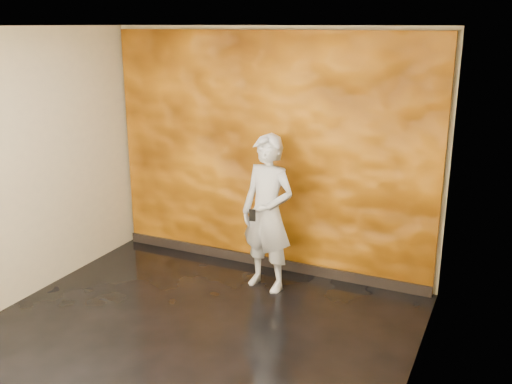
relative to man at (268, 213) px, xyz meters
name	(u,v)px	position (x,y,z in m)	size (l,w,h in m)	color
room	(175,198)	(-0.24, -1.42, 0.54)	(4.02, 4.02, 2.81)	black
feature_wall	(268,154)	(-0.24, 0.54, 0.52)	(3.90, 0.06, 2.75)	orange
baseboard	(266,261)	(-0.24, 0.50, -0.80)	(3.90, 0.04, 0.12)	black
man	(268,213)	(0.00, 0.00, 0.00)	(0.63, 0.41, 1.72)	#AAB0B9
phone	(252,215)	(-0.07, -0.23, 0.04)	(0.07, 0.01, 0.13)	black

